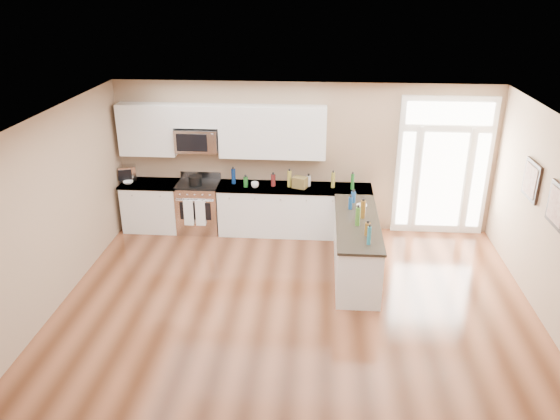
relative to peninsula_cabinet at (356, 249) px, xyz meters
name	(u,v)px	position (x,y,z in m)	size (l,w,h in m)	color
ground	(291,355)	(-0.93, -2.24, -0.43)	(8.00, 8.00, 0.00)	#4C2715
room_shell	(292,236)	(-0.93, -2.24, 1.27)	(8.00, 8.00, 8.00)	#9E8164
back_cabinet_left	(153,207)	(-3.80, 1.45, 0.00)	(1.10, 0.66, 0.94)	silver
back_cabinet_right	(294,211)	(-1.08, 1.45, 0.00)	(2.85, 0.66, 0.94)	silver
peninsula_cabinet	(356,249)	(0.00, 0.00, 0.00)	(0.69, 2.32, 0.94)	silver
upper_cabinet_left	(147,129)	(-3.81, 1.59, 1.49)	(1.04, 0.33, 0.95)	silver
upper_cabinet_right	(273,132)	(-1.50, 1.59, 1.49)	(1.94, 0.33, 0.95)	silver
upper_cabinet_short	(196,116)	(-2.88, 1.59, 1.77)	(0.82, 0.33, 0.40)	silver
microwave	(197,140)	(-2.88, 1.56, 1.33)	(0.78, 0.41, 0.42)	silver
entry_door	(443,167)	(1.62, 1.71, 0.87)	(1.70, 0.10, 2.60)	white
wall_art_near	(532,180)	(2.54, -0.04, 1.27)	(0.05, 0.58, 0.58)	black
wall_art_far	(558,206)	(2.54, -1.04, 1.27)	(0.05, 0.58, 0.58)	black
kitchen_range	(199,207)	(-2.89, 1.45, 0.04)	(0.78, 0.69, 1.08)	silver
stockpot	(195,180)	(-2.92, 1.36, 0.61)	(0.24, 0.24, 0.19)	black
toaster_oven	(127,173)	(-4.28, 1.59, 0.64)	(0.32, 0.25, 0.27)	silver
cardboard_box	(300,182)	(-0.98, 1.40, 0.61)	(0.25, 0.18, 0.20)	brown
bowl_left	(128,183)	(-4.19, 1.35, 0.53)	(0.19, 0.19, 0.05)	white
bowl_peninsula	(362,206)	(0.10, 0.54, 0.53)	(0.17, 0.17, 0.05)	white
cup_counter	(255,185)	(-1.80, 1.33, 0.56)	(0.14, 0.14, 0.11)	white
counter_bottles	(317,194)	(-0.65, 0.78, 0.63)	(2.42, 2.43, 0.30)	#19591E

